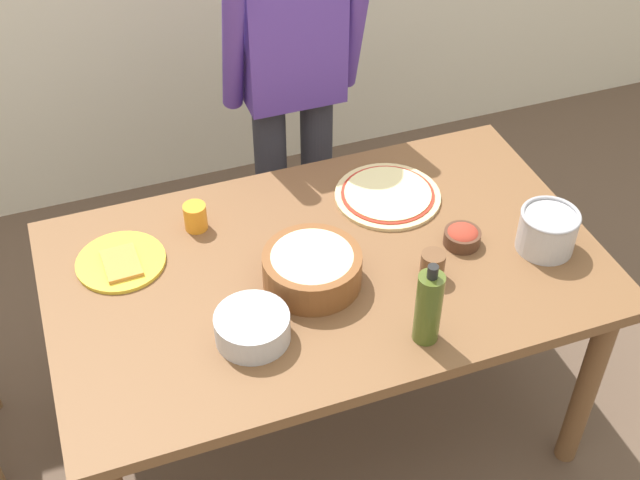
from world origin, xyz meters
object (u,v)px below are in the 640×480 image
(dining_table, at_px, (326,286))
(cup_orange, at_px, (195,217))
(small_sauce_bowl, at_px, (462,236))
(cup_small_brown, at_px, (432,266))
(plate_with_slice, at_px, (121,262))
(olive_oil_bottle, at_px, (428,307))
(person_cook, at_px, (292,74))
(pizza_raw_on_board, at_px, (388,195))
(steel_pot, at_px, (547,230))
(popcorn_bowl, at_px, (312,266))
(mixing_bowl_steel, at_px, (252,327))

(dining_table, height_order, cup_orange, cup_orange)
(small_sauce_bowl, relative_size, cup_small_brown, 1.29)
(plate_with_slice, height_order, cup_orange, cup_orange)
(olive_oil_bottle, bearing_deg, small_sauce_bowl, 48.96)
(small_sauce_bowl, bearing_deg, person_cook, 107.67)
(pizza_raw_on_board, xyz_separation_m, olive_oil_bottle, (-0.14, -0.58, 0.10))
(small_sauce_bowl, distance_m, olive_oil_bottle, 0.41)
(steel_pot, bearing_deg, cup_small_brown, 179.99)
(dining_table, xyz_separation_m, plate_with_slice, (-0.56, 0.20, 0.10))
(olive_oil_bottle, bearing_deg, popcorn_bowl, 125.32)
(plate_with_slice, height_order, olive_oil_bottle, olive_oil_bottle)
(cup_small_brown, bearing_deg, steel_pot, -0.01)
(popcorn_bowl, xyz_separation_m, steel_pot, (0.70, -0.10, 0.00))
(cup_small_brown, bearing_deg, pizza_raw_on_board, 86.04)
(plate_with_slice, bearing_deg, steel_pot, -16.49)
(plate_with_slice, bearing_deg, pizza_raw_on_board, 1.44)
(small_sauce_bowl, bearing_deg, dining_table, 172.45)
(cup_small_brown, bearing_deg, olive_oil_bottle, -119.74)
(steel_pot, distance_m, cup_orange, 1.04)
(mixing_bowl_steel, xyz_separation_m, small_sauce_bowl, (0.69, 0.15, -0.01))
(person_cook, bearing_deg, olive_oil_bottle, -90.18)
(plate_with_slice, distance_m, cup_small_brown, 0.90)
(pizza_raw_on_board, distance_m, olive_oil_bottle, 0.60)
(pizza_raw_on_board, bearing_deg, popcorn_bowl, -141.65)
(mixing_bowl_steel, xyz_separation_m, cup_small_brown, (0.54, 0.05, 0.00))
(dining_table, height_order, mixing_bowl_steel, mixing_bowl_steel)
(small_sauce_bowl, height_order, steel_pot, steel_pot)
(pizza_raw_on_board, relative_size, popcorn_bowl, 1.21)
(pizza_raw_on_board, distance_m, mixing_bowl_steel, 0.71)
(dining_table, height_order, popcorn_bowl, popcorn_bowl)
(olive_oil_bottle, relative_size, cup_orange, 3.01)
(mixing_bowl_steel, distance_m, steel_pot, 0.91)
(cup_orange, bearing_deg, plate_with_slice, -160.93)
(dining_table, bearing_deg, popcorn_bowl, -137.34)
(pizza_raw_on_board, relative_size, mixing_bowl_steel, 1.69)
(small_sauce_bowl, bearing_deg, cup_orange, 154.93)
(dining_table, bearing_deg, steel_pot, -13.53)
(small_sauce_bowl, bearing_deg, pizza_raw_on_board, 113.48)
(pizza_raw_on_board, distance_m, cup_orange, 0.61)
(pizza_raw_on_board, height_order, olive_oil_bottle, olive_oil_bottle)
(popcorn_bowl, relative_size, small_sauce_bowl, 2.55)
(cup_orange, bearing_deg, popcorn_bowl, -53.55)
(popcorn_bowl, bearing_deg, cup_orange, 126.45)
(olive_oil_bottle, xyz_separation_m, steel_pot, (0.48, 0.20, -0.05))
(person_cook, relative_size, pizza_raw_on_board, 4.80)
(pizza_raw_on_board, height_order, mixing_bowl_steel, mixing_bowl_steel)
(popcorn_bowl, height_order, cup_small_brown, popcorn_bowl)
(olive_oil_bottle, bearing_deg, dining_table, 112.75)
(mixing_bowl_steel, distance_m, cup_small_brown, 0.55)
(popcorn_bowl, distance_m, small_sauce_bowl, 0.47)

